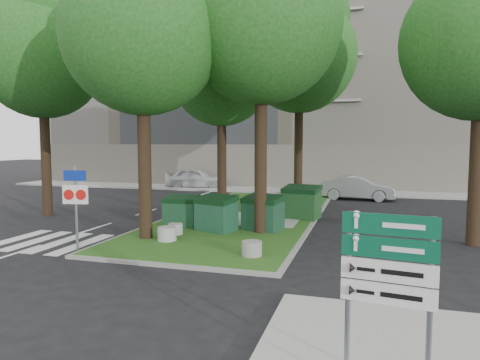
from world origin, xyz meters
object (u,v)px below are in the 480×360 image
at_px(litter_bin, 297,207).
at_px(directional_sign, 388,275).
at_px(dumpster_d, 302,202).
at_px(car_silver, 358,188).
at_px(tree_median_mid, 224,65).
at_px(tree_median_far, 302,45).
at_px(tree_median_near_left, 145,20).
at_px(car_white, 196,178).
at_px(dumpster_b, 216,214).
at_px(dumpster_c, 263,213).
at_px(tree_street_left, 44,46).
at_px(traffic_sign_pole, 76,196).
at_px(bollard_mid, 167,234).
at_px(tree_median_near_right, 264,8).
at_px(bollard_right, 252,248).
at_px(bollard_left, 175,229).
at_px(dumpster_a, 181,211).

xyz_separation_m(litter_bin, directional_sign, (3.18, -13.14, 1.17)).
distance_m(dumpster_d, car_silver, 8.00).
bearing_deg(tree_median_mid, litter_bin, -9.71).
bearing_deg(tree_median_far, tree_median_near_left, -111.28).
bearing_deg(litter_bin, car_white, 131.44).
distance_m(dumpster_b, dumpster_c, 1.73).
bearing_deg(tree_street_left, litter_bin, 12.07).
distance_m(tree_street_left, traffic_sign_pole, 9.66).
height_order(tree_median_mid, car_white, tree_median_mid).
bearing_deg(tree_median_far, car_silver, 50.04).
xyz_separation_m(tree_median_near_left, dumpster_c, (3.39, 2.40, -6.57)).
bearing_deg(bollard_mid, litter_bin, 61.14).
bearing_deg(car_silver, tree_street_left, 129.05).
bearing_deg(litter_bin, tree_median_far, 96.70).
bearing_deg(bollard_mid, car_white, 109.15).
bearing_deg(tree_median_near_right, car_silver, 74.26).
bearing_deg(bollard_mid, bollard_right, -18.26).
xyz_separation_m(dumpster_c, traffic_sign_pole, (-4.90, -4.18, 0.96)).
relative_size(tree_median_far, car_white, 2.68).
height_order(tree_median_mid, bollard_left, tree_median_mid).
height_order(dumpster_c, bollard_mid, dumpster_c).
bearing_deg(traffic_sign_pole, tree_street_left, 123.76).
bearing_deg(bollard_right, car_white, 116.98).
xyz_separation_m(dumpster_d, bollard_mid, (-3.64, -5.45, -0.46)).
height_order(tree_median_near_left, bollard_right, tree_median_near_left).
bearing_deg(dumpster_a, dumpster_c, -0.24).
distance_m(tree_median_near_left, tree_median_near_right, 4.09).
bearing_deg(dumpster_b, bollard_left, -121.81).
relative_size(bollard_mid, car_silver, 0.15).
bearing_deg(dumpster_b, tree_street_left, -173.16).
bearing_deg(tree_street_left, dumpster_d, 8.67).
xyz_separation_m(tree_street_left, car_white, (2.10, 12.60, -6.89)).
xyz_separation_m(dumpster_d, litter_bin, (-0.29, 0.64, -0.30)).
bearing_deg(dumpster_c, bollard_left, -134.13).
distance_m(litter_bin, traffic_sign_pole, 9.59).
xyz_separation_m(tree_median_near_left, tree_median_far, (3.70, 9.50, 1.00)).
xyz_separation_m(tree_median_mid, car_white, (-5.39, 9.60, -6.22)).
xyz_separation_m(tree_street_left, car_silver, (13.58, 9.44, -6.95)).
xyz_separation_m(dumpster_a, dumpster_b, (1.60, -0.49, 0.05)).
bearing_deg(litter_bin, tree_median_mid, 170.29).
height_order(tree_median_mid, litter_bin, tree_median_mid).
bearing_deg(car_silver, bollard_right, 173.71).
xyz_separation_m(bollard_left, car_white, (-5.51, 15.34, 0.45)).
relative_size(tree_street_left, bollard_right, 19.16).
relative_size(dumpster_b, directional_sign, 0.70).
bearing_deg(tree_street_left, dumpster_b, -11.30).
height_order(tree_median_far, traffic_sign_pole, tree_median_far).
height_order(dumpster_b, litter_bin, dumpster_b).
height_order(litter_bin, car_silver, car_silver).
relative_size(tree_street_left, bollard_mid, 17.70).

